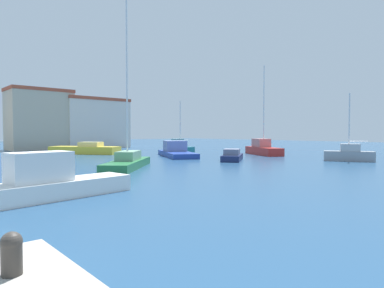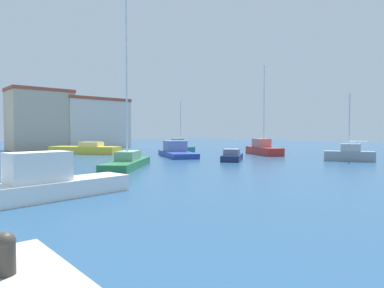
% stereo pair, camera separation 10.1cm
% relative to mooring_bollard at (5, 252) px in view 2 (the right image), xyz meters
% --- Properties ---
extents(water, '(160.00, 160.00, 0.00)m').
position_rel_mooring_bollard_xyz_m(water, '(13.17, 22.29, -1.20)').
color(water, navy).
rests_on(water, ground).
extents(mooring_bollard, '(0.26, 0.26, 0.54)m').
position_rel_mooring_bollard_xyz_m(mooring_bollard, '(0.00, 0.00, 0.00)').
color(mooring_bollard, '#38332D').
rests_on(mooring_bollard, pier_quay).
extents(sailboat_grey_behind_lamppost, '(3.17, 4.39, 6.25)m').
position_rel_mooring_bollard_xyz_m(sailboat_grey_behind_lamppost, '(30.26, 8.78, -0.55)').
color(sailboat_grey_behind_lamppost, gray).
rests_on(sailboat_grey_behind_lamppost, water).
extents(motorboat_white_mid_harbor, '(6.65, 2.46, 1.90)m').
position_rel_mooring_bollard_xyz_m(motorboat_white_mid_harbor, '(3.58, 9.23, -0.55)').
color(motorboat_white_mid_harbor, white).
rests_on(motorboat_white_mid_harbor, water).
extents(motorboat_yellow_distant_east, '(7.12, 8.31, 1.47)m').
position_rel_mooring_bollard_xyz_m(motorboat_yellow_distant_east, '(16.52, 34.71, -0.66)').
color(motorboat_yellow_distant_east, gold).
rests_on(motorboat_yellow_distant_east, water).
extents(sailboat_red_outer_mooring, '(4.79, 6.62, 10.53)m').
position_rel_mooring_bollard_xyz_m(sailboat_red_outer_mooring, '(31.66, 19.44, -0.48)').
color(sailboat_red_outer_mooring, '#B22823').
rests_on(sailboat_red_outer_mooring, water).
extents(motorboat_blue_near_pier, '(6.22, 8.89, 1.71)m').
position_rel_mooring_bollard_xyz_m(motorboat_blue_near_pier, '(22.28, 24.20, -0.64)').
color(motorboat_blue_near_pier, '#233D93').
rests_on(motorboat_blue_near_pier, water).
extents(motorboat_navy_inner_mooring, '(4.90, 4.16, 1.10)m').
position_rel_mooring_bollard_xyz_m(motorboat_navy_inner_mooring, '(22.79, 16.44, -0.78)').
color(motorboat_navy_inner_mooring, '#19234C').
rests_on(motorboat_navy_inner_mooring, water).
extents(sailboat_green_center_channel, '(6.88, 6.84, 12.90)m').
position_rel_mooring_bollard_xyz_m(sailboat_green_center_channel, '(11.97, 17.25, -0.67)').
color(sailboat_green_center_channel, '#28703D').
rests_on(sailboat_green_center_channel, water).
extents(sailboat_teal_distant_north, '(4.48, 2.15, 6.71)m').
position_rel_mooring_bollard_xyz_m(sailboat_teal_distant_north, '(26.59, 28.82, -0.57)').
color(sailboat_teal_distant_north, '#1E707A').
rests_on(sailboat_teal_distant_north, water).
extents(yacht_club, '(8.92, 5.75, 9.18)m').
position_rel_mooring_bollard_xyz_m(yacht_club, '(15.65, 49.01, 3.40)').
color(yacht_club, '#B2A893').
rests_on(yacht_club, ground).
extents(waterfront_apartments, '(10.87, 8.59, 8.36)m').
position_rel_mooring_bollard_xyz_m(waterfront_apartments, '(24.44, 50.19, 2.99)').
color(waterfront_apartments, beige).
rests_on(waterfront_apartments, ground).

